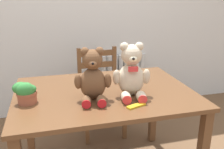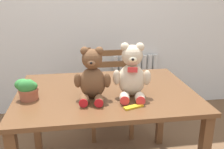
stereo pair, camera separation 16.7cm
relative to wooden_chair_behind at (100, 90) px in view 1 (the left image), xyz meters
The scene contains 8 objects.
wall_back 1.02m from the wooden_chair_behind, 103.49° to the left, with size 8.00×0.04×2.60m, color silver.
radiator 0.64m from the wooden_chair_behind, 49.80° to the left, with size 0.58×0.10×0.70m.
dining_table 0.81m from the wooden_chair_behind, 99.68° to the right, with size 1.27×0.92×0.77m.
wooden_chair_behind is the anchor object (origin of this frame).
teddy_bear_left 1.03m from the wooden_chair_behind, 104.74° to the right, with size 0.25×0.26×0.35m.
teddy_bear_right 1.01m from the wooden_chair_behind, 88.06° to the right, with size 0.26×0.28×0.37m.
potted_plant 1.14m from the wooden_chair_behind, 128.26° to the right, with size 0.15×0.15×0.15m.
chocolate_bar 1.12m from the wooden_chair_behind, 89.84° to the right, with size 0.13×0.04×0.01m, color gold.
Camera 1 is at (-0.37, -1.18, 1.45)m, focal length 40.00 mm.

